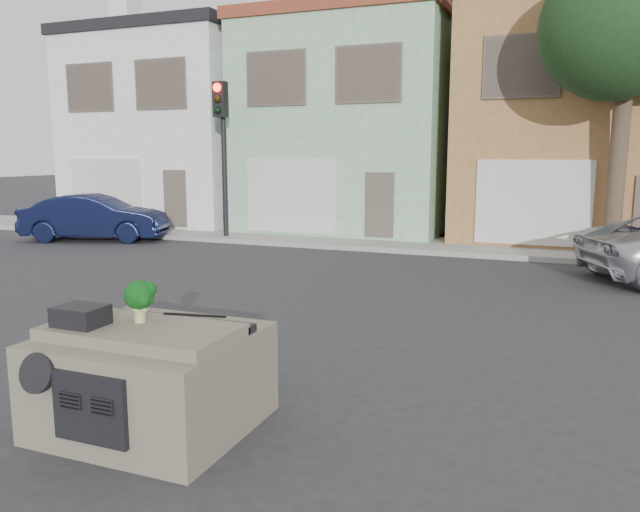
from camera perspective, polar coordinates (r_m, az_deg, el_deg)
The scene contains 12 objects.
ground_plane at distance 9.41m, azimuth -3.80°, elevation -8.12°, with size 120.00×120.00×0.00m, color #303033.
sidewalk at distance 19.19m, azimuth 9.85°, elevation 0.99°, with size 40.00×3.00×0.15m, color gray.
townhouse_white at distance 27.08m, azimuth -11.83°, elevation 11.19°, with size 7.20×8.20×7.55m, color white.
townhouse_mint at distance 23.79m, azimuth 3.74°, elevation 11.64°, with size 7.20×8.20×7.55m, color #90C199.
townhouse_tan at distance 22.61m, azimuth 22.48°, elevation 11.08°, with size 7.20×8.20×7.55m, color #A07041.
navy_sedan at distance 21.75m, azimuth -19.76°, elevation 1.35°, with size 1.59×4.57×1.51m, color #101637.
traffic_signal at distance 20.43m, azimuth -8.89°, elevation 8.49°, with size 0.40×0.40×5.10m, color black.
tree_near at distance 17.98m, azimuth 25.95°, elevation 13.00°, with size 4.40×4.00×8.50m, color #193417.
car_dashboard at distance 6.80m, azimuth -15.01°, elevation -10.44°, with size 2.00×1.80×1.12m, color #6E6455.
instrument_hump at distance 6.71m, azimuth -21.03°, elevation -5.11°, with size 0.48×0.38×0.20m, color black.
wiper_arm at distance 6.77m, azimuth -11.38°, elevation -5.32°, with size 0.70×0.03×0.02m, color black.
broccoli at distance 6.62m, azimuth -16.20°, elevation -3.95°, with size 0.37×0.37×0.45m, color #0A380E.
Camera 1 is at (3.90, -8.09, 2.83)m, focal length 35.00 mm.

